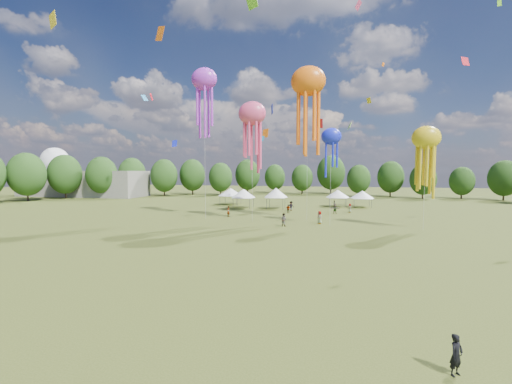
# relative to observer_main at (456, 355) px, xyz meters

# --- Properties ---
(ground) EXTENTS (300.00, 300.00, 0.00)m
(ground) POSITION_rel_observer_main_xyz_m (-8.70, 2.30, -0.83)
(ground) COLOR #384416
(ground) RESTS_ON ground
(observer_main) EXTENTS (0.72, 0.69, 1.66)m
(observer_main) POSITION_rel_observer_main_xyz_m (0.00, 0.00, 0.00)
(observer_main) COLOR black
(observer_main) RESTS_ON ground
(spectator_near) EXTENTS (1.14, 1.03, 1.91)m
(spectator_near) POSITION_rel_observer_main_xyz_m (-11.21, 32.62, 0.13)
(spectator_near) COLOR gray
(spectator_near) RESTS_ON ground
(spectators_far) EXTENTS (21.96, 23.68, 1.92)m
(spectators_far) POSITION_rel_observer_main_xyz_m (-7.94, 47.62, 0.08)
(spectators_far) COLOR gray
(spectators_far) RESTS_ON ground
(festival_tents) EXTENTS (35.44, 12.26, 4.46)m
(festival_tents) POSITION_rel_observer_main_xyz_m (-14.37, 57.66, 2.25)
(festival_tents) COLOR #47474C
(festival_tents) RESTS_ON ground
(show_kites) EXTENTS (37.19, 8.50, 25.12)m
(show_kites) POSITION_rel_observer_main_xyz_m (-11.23, 37.43, 16.48)
(show_kites) COLOR #E84475
(show_kites) RESTS_ON ground
(small_kites) EXTENTS (76.46, 59.80, 45.53)m
(small_kites) POSITION_rel_observer_main_xyz_m (-10.50, 45.61, 27.73)
(small_kites) COLOR #E84475
(small_kites) RESTS_ON ground
(treeline) EXTENTS (201.57, 95.24, 13.43)m
(treeline) POSITION_rel_observer_main_xyz_m (-12.57, 64.81, 5.71)
(treeline) COLOR #38281C
(treeline) RESTS_ON ground
(hangar) EXTENTS (40.00, 12.00, 8.00)m
(hangar) POSITION_rel_observer_main_xyz_m (-80.70, 74.30, 3.17)
(hangar) COLOR gray
(hangar) RESTS_ON ground
(radome) EXTENTS (9.00, 9.00, 16.00)m
(radome) POSITION_rel_observer_main_xyz_m (-96.70, 80.30, 9.16)
(radome) COLOR white
(radome) RESTS_ON ground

